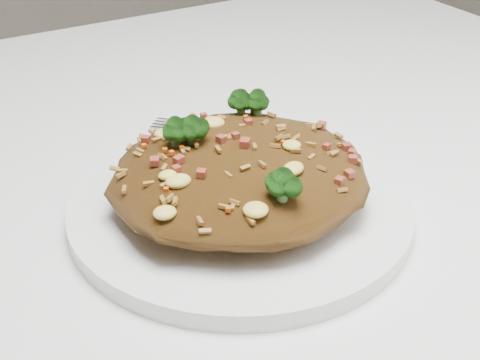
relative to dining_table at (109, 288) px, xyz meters
name	(u,v)px	position (x,y,z in m)	size (l,w,h in m)	color
dining_table	(109,288)	(0.00, 0.00, 0.00)	(1.20, 0.80, 0.75)	white
plate	(240,205)	(0.09, -0.07, 0.10)	(0.25, 0.25, 0.01)	white
fried_rice	(240,164)	(0.09, -0.07, 0.13)	(0.19, 0.18, 0.06)	brown
fork	(251,134)	(0.14, 0.00, 0.11)	(0.13, 0.12, 0.00)	silver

